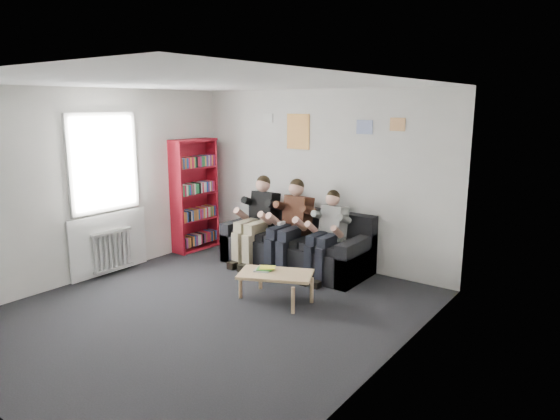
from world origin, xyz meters
name	(u,v)px	position (x,y,z in m)	size (l,w,h in m)	color
room_shell	(205,203)	(0.00, 0.00, 1.35)	(5.00, 5.00, 5.00)	black
sofa	(297,247)	(-0.12, 2.07, 0.32)	(2.29, 0.94, 0.88)	black
bookshelf	(195,195)	(-2.08, 1.84, 0.95)	(0.29, 0.86, 1.90)	maroon
coffee_table	(276,276)	(0.43, 0.78, 0.33)	(0.92, 0.51, 0.37)	tan
game_cases	(265,269)	(0.27, 0.77, 0.39)	(0.24, 0.21, 0.05)	silver
person_left	(256,220)	(-0.75, 1.86, 0.69)	(0.42, 0.90, 1.38)	black
person_middle	(289,226)	(-0.12, 1.86, 0.69)	(0.42, 0.90, 1.38)	#452217
person_right	(326,235)	(0.52, 1.87, 0.65)	(0.37, 0.79, 1.28)	white
radiator	(113,250)	(-2.15, 0.20, 0.35)	(0.10, 0.64, 0.60)	silver
window	(106,205)	(-2.22, 0.20, 1.03)	(0.05, 1.30, 2.36)	white
poster_large	(298,132)	(-0.40, 2.49, 2.05)	(0.42, 0.01, 0.55)	#EFC954
poster_blue	(365,127)	(0.75, 2.49, 2.15)	(0.25, 0.01, 0.20)	blue
poster_pink	(398,124)	(1.25, 2.49, 2.20)	(0.22, 0.01, 0.18)	#B93A6A
poster_sign	(268,118)	(-1.00, 2.49, 2.25)	(0.20, 0.01, 0.14)	white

